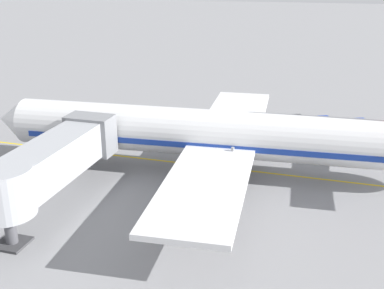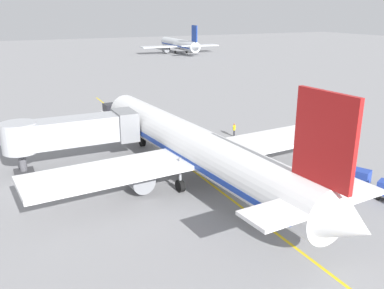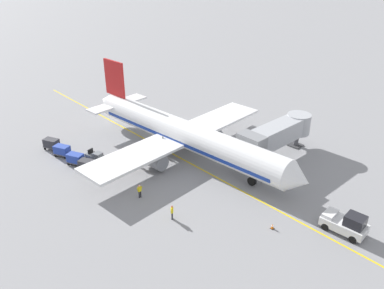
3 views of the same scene
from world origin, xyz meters
name	(u,v)px [view 1 (image 1 of 3)]	position (x,y,z in m)	size (l,w,h in m)	color
ground_plane	(202,165)	(0.00, 0.00, 0.00)	(400.00, 400.00, 0.00)	gray
gate_lead_in_line	(202,165)	(0.00, 0.00, 0.00)	(0.24, 80.00, 0.01)	gold
parked_airliner	(215,134)	(-1.00, -1.31, 3.19)	(30.31, 37.35, 10.63)	white
jet_bridge	(52,161)	(-9.95, 7.58, 3.45)	(12.97, 3.50, 4.98)	#A8AAAF
baggage_tug_lead	(308,132)	(9.02, -8.01, 0.71)	(1.79, 2.71, 1.62)	slate
baggage_cart_front	(292,122)	(11.12, -6.27, 0.95)	(2.10, 2.92, 1.58)	#4C4C51
baggage_cart_second_in_train	(319,123)	(11.41, -8.90, 0.95)	(2.10, 2.92, 1.58)	#4C4C51
baggage_cart_third_in_train	(355,126)	(11.61, -12.32, 0.95)	(2.10, 2.92, 1.58)	#4C4C51
ground_crew_wing_walker	(198,118)	(9.69, 3.13, 0.95)	(0.73, 0.25, 1.69)	#232328
ground_crew_loader	(146,114)	(9.54, 8.74, 0.95)	(0.59, 0.56, 1.69)	#232328
ground_crew_marshaller	(247,136)	(5.60, -2.77, 0.95)	(0.73, 0.28, 1.69)	#232328
safety_cone_nose_left	(44,132)	(3.00, 16.96, 0.29)	(0.36, 0.36, 0.59)	black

